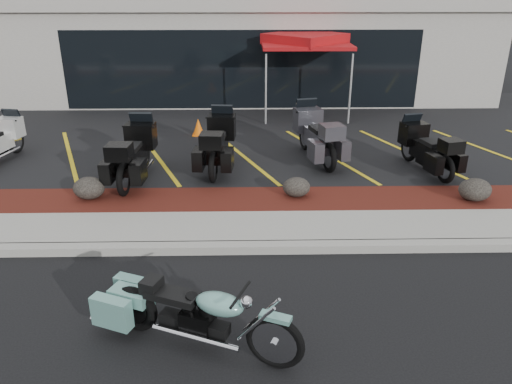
{
  "coord_description": "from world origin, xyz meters",
  "views": [
    {
      "loc": [
        0.12,
        -6.6,
        4.31
      ],
      "look_at": [
        0.28,
        1.2,
        0.98
      ],
      "focal_mm": 35.0,
      "sensor_mm": 36.0,
      "label": 1
    }
  ],
  "objects_px": {
    "traffic_cone": "(198,127)",
    "popup_canopy": "(305,41)",
    "hero_cruiser": "(275,335)",
    "touring_white": "(14,131)"
  },
  "relations": [
    {
      "from": "traffic_cone",
      "to": "popup_canopy",
      "type": "xyz_separation_m",
      "value": [
        3.29,
        2.49,
        2.11
      ]
    },
    {
      "from": "hero_cruiser",
      "to": "traffic_cone",
      "type": "height_order",
      "value": "hero_cruiser"
    },
    {
      "from": "hero_cruiser",
      "to": "popup_canopy",
      "type": "bearing_deg",
      "value": 104.89
    },
    {
      "from": "hero_cruiser",
      "to": "popup_canopy",
      "type": "height_order",
      "value": "popup_canopy"
    },
    {
      "from": "hero_cruiser",
      "to": "popup_canopy",
      "type": "xyz_separation_m",
      "value": [
        1.59,
        11.8,
        2.01
      ]
    },
    {
      "from": "touring_white",
      "to": "traffic_cone",
      "type": "relative_size",
      "value": 4.15
    },
    {
      "from": "hero_cruiser",
      "to": "traffic_cone",
      "type": "relative_size",
      "value": 5.73
    },
    {
      "from": "touring_white",
      "to": "popup_canopy",
      "type": "relative_size",
      "value": 0.6
    },
    {
      "from": "hero_cruiser",
      "to": "touring_white",
      "type": "xyz_separation_m",
      "value": [
        -6.29,
        7.79,
        0.25
      ]
    },
    {
      "from": "traffic_cone",
      "to": "popup_canopy",
      "type": "bearing_deg",
      "value": 37.1
    }
  ]
}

